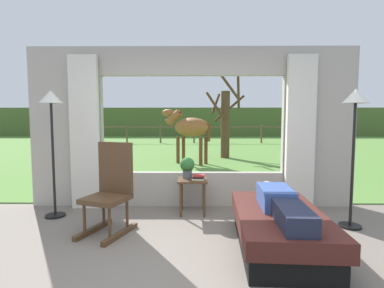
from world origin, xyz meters
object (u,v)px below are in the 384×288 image
at_px(rocking_chair, 111,189).
at_px(book_stack, 198,177).
at_px(floor_lamp_right, 355,116).
at_px(horse, 190,128).
at_px(side_table, 193,185).
at_px(recliner_sofa, 278,229).
at_px(floor_lamp_left, 51,115).
at_px(reclining_person, 280,203).
at_px(pasture_tree, 225,120).
at_px(potted_plant, 187,166).

height_order(rocking_chair, book_stack, rocking_chair).
relative_size(floor_lamp_right, horse, 1.04).
bearing_deg(side_table, recliner_sofa, -51.82).
distance_m(rocking_chair, floor_lamp_left, 1.45).
relative_size(reclining_person, book_stack, 7.61).
bearing_deg(book_stack, pasture_tree, 80.72).
distance_m(book_stack, floor_lamp_right, 2.23).
relative_size(side_table, horse, 0.30).
distance_m(rocking_chair, floor_lamp_right, 3.22).
height_order(reclining_person, potted_plant, potted_plant).
distance_m(recliner_sofa, floor_lamp_right, 1.78).
bearing_deg(side_table, floor_lamp_right, -15.17).
xyz_separation_m(recliner_sofa, reclining_person, (0.00, -0.05, 0.30)).
xyz_separation_m(recliner_sofa, potted_plant, (-1.03, 1.27, 0.48)).
distance_m(recliner_sofa, horse, 6.33).
height_order(recliner_sofa, side_table, side_table).
relative_size(floor_lamp_left, horse, 1.05).
distance_m(side_table, horse, 5.02).
relative_size(rocking_chair, pasture_tree, 0.34).
height_order(reclining_person, book_stack, reclining_person).
bearing_deg(side_table, potted_plant, 143.13).
distance_m(side_table, pasture_tree, 6.55).
height_order(rocking_chair, floor_lamp_left, floor_lamp_left).
bearing_deg(reclining_person, rocking_chair, 168.45).
bearing_deg(recliner_sofa, reclining_person, -86.58).
distance_m(rocking_chair, book_stack, 1.29).
bearing_deg(pasture_tree, floor_lamp_left, -115.56).
distance_m(reclining_person, side_table, 1.58).
relative_size(reclining_person, floor_lamp_right, 0.80).
bearing_deg(rocking_chair, horse, 101.54).
height_order(rocking_chair, pasture_tree, pasture_tree).
height_order(reclining_person, floor_lamp_left, floor_lamp_left).
xyz_separation_m(floor_lamp_right, pasture_tree, (-0.93, 6.94, -0.06)).
distance_m(rocking_chair, potted_plant, 1.24).
bearing_deg(floor_lamp_left, rocking_chair, -29.47).
bearing_deg(side_table, floor_lamp_left, -174.95).
distance_m(recliner_sofa, rocking_chair, 2.05).
relative_size(reclining_person, rocking_chair, 1.28).
height_order(rocking_chair, floor_lamp_right, floor_lamp_right).
bearing_deg(book_stack, floor_lamp_right, -14.22).
distance_m(book_stack, floor_lamp_left, 2.28).
bearing_deg(floor_lamp_left, potted_plant, 7.04).
height_order(rocking_chair, side_table, rocking_chair).
height_order(side_table, pasture_tree, pasture_tree).
relative_size(rocking_chair, side_table, 2.15).
bearing_deg(floor_lamp_left, pasture_tree, 64.44).
distance_m(reclining_person, horse, 6.35).
height_order(book_stack, floor_lamp_left, floor_lamp_left).
bearing_deg(horse, side_table, -147.24).
relative_size(recliner_sofa, pasture_tree, 0.54).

